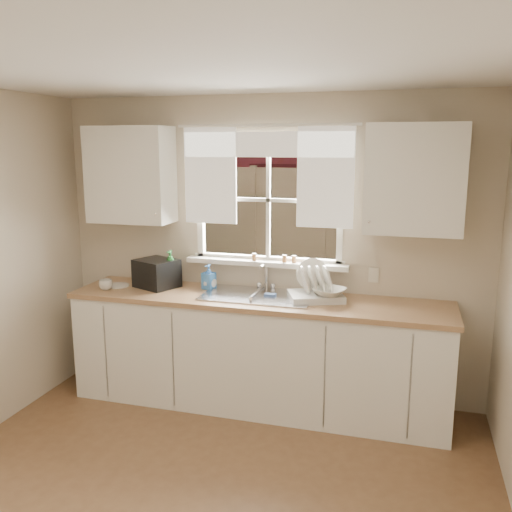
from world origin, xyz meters
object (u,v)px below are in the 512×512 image
(dish_rack, at_px, (315,290))
(soap_bottle_a, at_px, (170,269))
(cup, at_px, (106,285))
(black_appliance, at_px, (157,273))

(dish_rack, bearing_deg, soap_bottle_a, 178.32)
(dish_rack, distance_m, soap_bottle_a, 1.25)
(cup, bearing_deg, dish_rack, 14.35)
(soap_bottle_a, distance_m, cup, 0.55)
(dish_rack, height_order, black_appliance, dish_rack)
(cup, bearing_deg, soap_bottle_a, 33.63)
(black_appliance, bearing_deg, dish_rack, 22.39)
(dish_rack, xyz_separation_m, soap_bottle_a, (-1.25, 0.04, 0.08))
(soap_bottle_a, xyz_separation_m, black_appliance, (-0.12, -0.02, -0.04))
(soap_bottle_a, relative_size, cup, 2.85)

